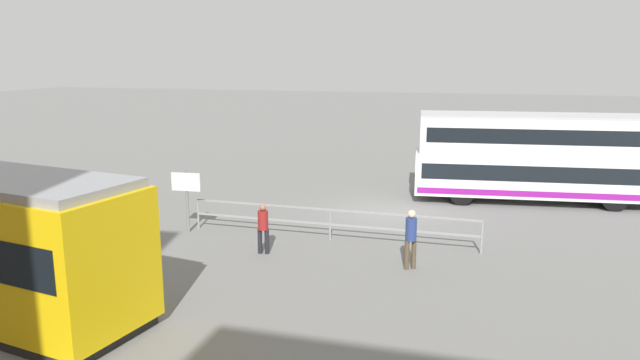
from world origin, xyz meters
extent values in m
plane|color=slate|center=(0.00, 0.00, 0.00)|extent=(160.00, 160.00, 0.00)
cube|color=white|center=(-5.82, -3.42, 1.21)|extent=(10.31, 3.59, 1.71)
cube|color=white|center=(-5.82, -3.42, 2.82)|extent=(10.00, 3.46, 1.52)
cube|color=black|center=(-5.82, -3.42, 1.41)|extent=(9.82, 3.57, 0.64)
cube|color=black|center=(-5.82, -3.42, 2.90)|extent=(9.50, 3.44, 0.60)
cube|color=#8C198C|center=(-5.82, -3.42, 0.60)|extent=(10.12, 3.61, 0.24)
cube|color=#B2B2B7|center=(-5.82, -3.42, 3.63)|extent=(10.00, 3.46, 0.10)
cylinder|color=black|center=(-2.71, -3.08, 0.50)|extent=(1.26, 2.58, 1.00)
cylinder|color=black|center=(-8.59, -3.71, 0.50)|extent=(1.26, 2.58, 1.00)
cylinder|color=black|center=(2.73, 5.96, 0.39)|extent=(0.14, 0.14, 0.77)
cylinder|color=black|center=(2.95, 5.99, 0.39)|extent=(0.14, 0.14, 0.77)
cylinder|color=maroon|center=(2.84, 5.97, 1.07)|extent=(0.36, 0.36, 0.60)
sphere|color=#8C6647|center=(2.84, 5.97, 1.47)|extent=(0.21, 0.21, 0.21)
cylinder|color=#4C3F2D|center=(-1.81, 6.06, 0.43)|extent=(0.14, 0.14, 0.86)
cylinder|color=#4C3F2D|center=(-1.63, 6.18, 0.43)|extent=(0.14, 0.14, 0.86)
cylinder|color=navy|center=(-1.72, 6.12, 1.19)|extent=(0.44, 0.44, 0.66)
sphere|color=beige|center=(-1.72, 6.12, 1.64)|extent=(0.23, 0.23, 0.23)
cube|color=gray|center=(1.18, 4.12, 1.05)|extent=(9.73, 0.21, 0.06)
cube|color=gray|center=(1.18, 4.12, 0.55)|extent=(9.73, 0.21, 0.06)
cylinder|color=gray|center=(-3.68, 4.19, 0.53)|extent=(0.07, 0.07, 1.05)
cylinder|color=gray|center=(1.18, 4.12, 0.53)|extent=(0.07, 0.07, 1.05)
cylinder|color=gray|center=(6.05, 4.04, 0.53)|extent=(0.07, 0.07, 1.05)
cylinder|color=slate|center=(6.18, 4.54, 1.11)|extent=(0.10, 0.10, 2.21)
cube|color=white|center=(6.18, 4.58, 1.80)|extent=(1.04, 0.11, 0.63)
camera|label=1|loc=(-3.56, 22.30, 5.99)|focal=33.01mm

